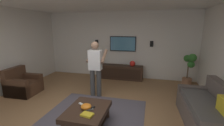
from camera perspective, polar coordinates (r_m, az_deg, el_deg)
ground_plane at (r=3.78m, az=-8.71°, el=-19.73°), size 8.00×8.00×0.00m
wall_back_tv at (r=6.47m, az=2.58°, el=6.55°), size 0.10×6.26×2.65m
area_rug at (r=3.73m, az=-7.55°, el=-20.00°), size 2.46×2.28×0.01m
couch at (r=3.87m, az=32.22°, el=-15.40°), size 1.94×0.95×0.87m
armchair at (r=5.65m, az=-29.65°, el=-6.96°), size 0.83×0.84×0.82m
coffee_table at (r=3.43m, az=-8.99°, el=-17.62°), size 1.00×0.80×0.40m
media_console at (r=6.32m, az=3.39°, el=-3.33°), size 0.45×1.70×0.55m
tv at (r=6.34m, az=3.93°, el=6.97°), size 0.05×1.05×0.59m
person_standing at (r=4.60m, az=-6.01°, el=-1.01°), size 0.53×0.53×1.64m
potted_plant_tall at (r=6.08m, az=26.20°, el=-1.72°), size 0.48×0.37×1.17m
bowl at (r=3.36m, az=-9.41°, el=-15.32°), size 0.22×0.22×0.10m
remote_white at (r=3.55m, az=-11.05°, el=-14.44°), size 0.11×0.15×0.02m
remote_black at (r=3.36m, az=-7.23°, el=-15.97°), size 0.16×0.07×0.02m
remote_grey at (r=3.31m, az=-8.12°, el=-16.44°), size 0.10×0.15×0.02m
book at (r=3.14m, az=-9.01°, el=-18.05°), size 0.20×0.25×0.04m
vase_round at (r=6.13m, az=7.45°, el=-0.21°), size 0.22×0.22×0.22m
wall_speaker_left at (r=6.25m, az=14.17°, el=6.77°), size 0.06×0.12×0.22m
wall_speaker_right at (r=6.64m, az=-5.56°, el=7.45°), size 0.06×0.12×0.22m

